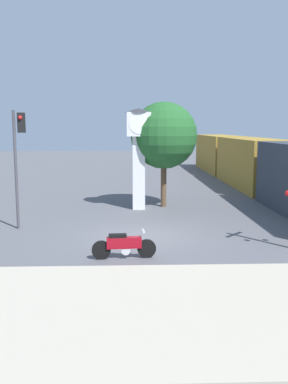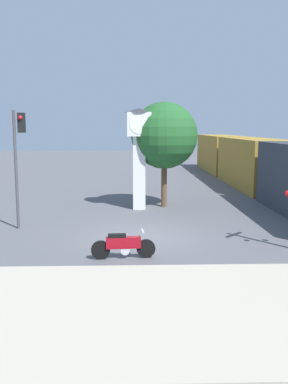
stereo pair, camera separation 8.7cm
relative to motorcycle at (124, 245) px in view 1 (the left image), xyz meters
name	(u,v)px [view 1 (the left image)]	position (x,y,z in m)	size (l,w,h in m)	color
ground_plane	(139,236)	(0.57, 2.80, -0.44)	(120.00, 120.00, 0.00)	#56565B
sidewalk_strip	(147,309)	(0.57, -4.00, -0.39)	(36.00, 6.00, 0.10)	#B2A893
motorcycle	(124,245)	(0.00, 0.00, 0.00)	(2.07, 0.45, 0.91)	black
clock_tower	(139,143)	(0.69, 8.46, 2.96)	(1.43, 1.43, 5.13)	white
freight_train	(252,163)	(8.88, 16.49, 1.26)	(2.80, 32.25, 3.40)	#333842
traffic_light	(18,149)	(-4.31, 4.27, 2.87)	(0.50, 0.35, 4.87)	#47474C
street_tree	(164,136)	(2.02, 9.04, 3.31)	(3.47, 3.47, 5.50)	brown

